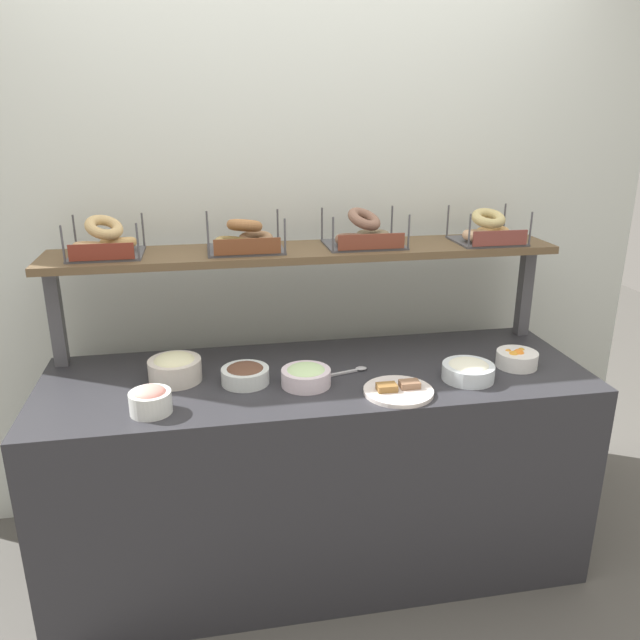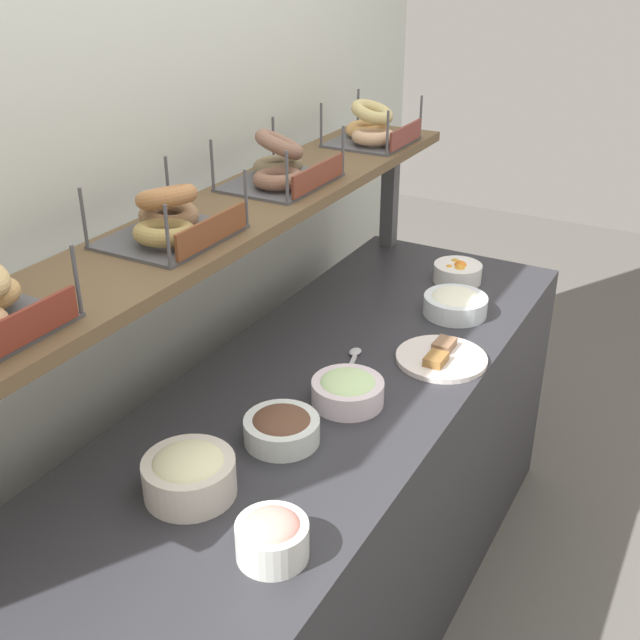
% 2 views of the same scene
% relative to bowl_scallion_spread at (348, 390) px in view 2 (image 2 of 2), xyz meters
% --- Properties ---
extents(ground_plane, '(8.00, 8.00, 0.00)m').
position_rel_bowl_scallion_spread_xyz_m(ground_plane, '(0.06, 0.09, -0.89)').
color(ground_plane, '#595651').
extents(back_wall, '(3.27, 0.06, 2.40)m').
position_rel_bowl_scallion_spread_xyz_m(back_wall, '(0.06, 0.64, 0.31)').
color(back_wall, silver).
rests_on(back_wall, ground_plane).
extents(deli_counter, '(2.07, 0.70, 0.85)m').
position_rel_bowl_scallion_spread_xyz_m(deli_counter, '(0.06, 0.09, -0.46)').
color(deli_counter, '#2D2D33').
rests_on(deli_counter, ground_plane).
extents(shelf_riser_right, '(0.05, 0.05, 0.40)m').
position_rel_bowl_scallion_spread_xyz_m(shelf_riser_right, '(1.04, 0.36, 0.16)').
color(shelf_riser_right, '#4C4C51').
rests_on(shelf_riser_right, deli_counter).
extents(upper_shelf, '(2.03, 0.32, 0.03)m').
position_rel_bowl_scallion_spread_xyz_m(upper_shelf, '(0.06, 0.36, 0.38)').
color(upper_shelf, brown).
rests_on(upper_shelf, shelf_riser_left).
extents(bowl_scallion_spread, '(0.18, 0.18, 0.08)m').
position_rel_bowl_scallion_spread_xyz_m(bowl_scallion_spread, '(0.00, 0.00, 0.00)').
color(bowl_scallion_spread, white).
rests_on(bowl_scallion_spread, deli_counter).
extents(bowl_lox_spread, '(0.14, 0.14, 0.10)m').
position_rel_bowl_scallion_spread_xyz_m(bowl_lox_spread, '(-0.54, -0.12, 0.01)').
color(bowl_lox_spread, white).
rests_on(bowl_lox_spread, deli_counter).
extents(bowl_chocolate_spread, '(0.18, 0.18, 0.07)m').
position_rel_bowl_scallion_spread_xyz_m(bowl_chocolate_spread, '(-0.22, 0.06, -0.00)').
color(bowl_chocolate_spread, white).
rests_on(bowl_chocolate_spread, deli_counter).
extents(bowl_fruit_salad, '(0.16, 0.16, 0.08)m').
position_rel_bowl_scallion_spread_xyz_m(bowl_fruit_salad, '(0.84, 0.02, -0.01)').
color(bowl_fruit_salad, white).
rests_on(bowl_fruit_salad, deli_counter).
extents(bowl_cream_cheese, '(0.19, 0.19, 0.07)m').
position_rel_bowl_scallion_spread_xyz_m(bowl_cream_cheese, '(0.60, -0.06, -0.00)').
color(bowl_cream_cheese, white).
rests_on(bowl_cream_cheese, deli_counter).
extents(bowl_potato_salad, '(0.20, 0.20, 0.11)m').
position_rel_bowl_scallion_spread_xyz_m(bowl_potato_salad, '(-0.47, 0.13, 0.01)').
color(bowl_potato_salad, silver).
rests_on(bowl_potato_salad, deli_counter).
extents(serving_plate_white, '(0.25, 0.25, 0.04)m').
position_rel_bowl_scallion_spread_xyz_m(serving_plate_white, '(0.31, -0.13, -0.03)').
color(serving_plate_white, white).
rests_on(serving_plate_white, deli_counter).
extents(serving_spoon_near_plate, '(0.18, 0.06, 0.01)m').
position_rel_bowl_scallion_spread_xyz_m(serving_spoon_near_plate, '(0.19, 0.08, -0.03)').
color(serving_spoon_near_plate, '#B7B7BC').
rests_on(serving_spoon_near_plate, deli_counter).
extents(bagel_basket_everything, '(0.30, 0.25, 0.14)m').
position_rel_bowl_scallion_spread_xyz_m(bagel_basket_everything, '(-0.18, 0.37, 0.44)').
color(bagel_basket_everything, '#4C4C51').
rests_on(bagel_basket_everything, upper_shelf).
extents(bagel_basket_poppy, '(0.31, 0.25, 0.16)m').
position_rel_bowl_scallion_spread_xyz_m(bagel_basket_poppy, '(0.30, 0.37, 0.44)').
color(bagel_basket_poppy, '#4C4C51').
rests_on(bagel_basket_poppy, upper_shelf).
extents(bagel_basket_plain, '(0.29, 0.27, 0.14)m').
position_rel_bowl_scallion_spread_xyz_m(bagel_basket_plain, '(0.82, 0.34, 0.44)').
color(bagel_basket_plain, '#4C4C51').
rests_on(bagel_basket_plain, upper_shelf).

